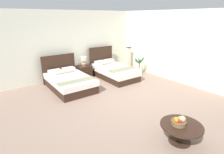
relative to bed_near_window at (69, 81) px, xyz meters
name	(u,v)px	position (x,y,z in m)	size (l,w,h in m)	color
ground_plane	(126,100)	(1.07, -2.10, -0.29)	(9.45, 10.33, 0.02)	gray
wall_back	(77,44)	(1.07, 1.27, 1.16)	(9.45, 0.12, 2.89)	white
wall_side_right	(173,46)	(3.99, -1.70, 1.16)	(0.12, 5.93, 2.89)	silver
bed_near_window	(69,81)	(0.00, 0.00, 0.00)	(1.41, 2.13, 1.15)	#342016
bed_near_corner	(113,71)	(2.14, 0.00, 0.02)	(1.28, 2.23, 1.26)	#342016
nightstand	(85,72)	(1.12, 0.80, -0.02)	(0.60, 0.47, 0.53)	#342016
table_lamp	(84,60)	(1.12, 0.82, 0.50)	(0.27, 0.27, 0.42)	tan
coffee_table	(181,129)	(0.59, -4.41, 0.04)	(0.90, 0.90, 0.43)	#342016
fruit_bowl	(179,121)	(0.55, -4.36, 0.23)	(0.32, 0.32, 0.22)	brown
floor_lamp_corner	(128,59)	(3.55, 0.57, 0.30)	(0.21, 0.21, 1.16)	black
potted_palm	(139,69)	(3.36, -0.40, -0.01)	(0.57, 0.47, 0.86)	#3D362D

